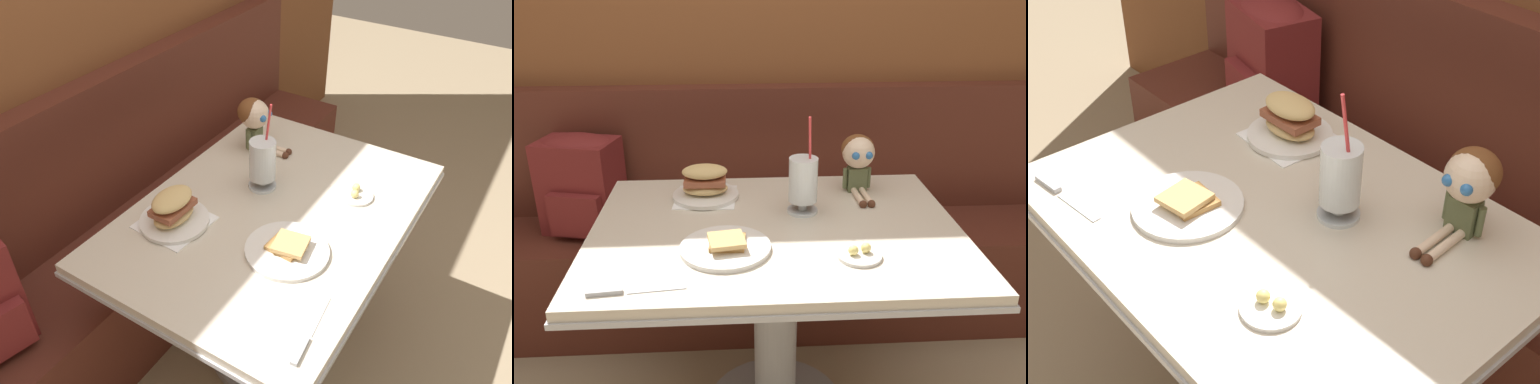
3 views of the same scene
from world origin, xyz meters
TOP-DOWN VIEW (x-y plane):
  - booth_bench at (0.00, 0.81)m, footprint 2.60×0.48m
  - diner_table at (0.00, 0.18)m, footprint 1.11×0.81m
  - toast_plate at (-0.15, 0.04)m, footprint 0.25×0.25m
  - milkshake_glass at (0.09, 0.28)m, footprint 0.10×0.10m
  - sandwich_plate at (-0.22, 0.41)m, footprint 0.22×0.22m
  - butter_saucer at (0.21, -0.02)m, footprint 0.12×0.12m
  - butter_knife at (-0.40, -0.15)m, footprint 0.24×0.04m
  - seated_doll at (0.30, 0.44)m, footprint 0.12×0.22m
  - backpack at (-0.75, 0.78)m, footprint 0.34×0.30m

SIDE VIEW (x-z plane):
  - booth_bench at x=0.00m, z-range -0.17..0.83m
  - diner_table at x=0.00m, z-range 0.17..0.91m
  - backpack at x=-0.75m, z-range 0.46..0.86m
  - butter_knife at x=-0.40m, z-range 0.74..0.75m
  - butter_saucer at x=0.21m, z-range 0.73..0.77m
  - toast_plate at x=-0.15m, z-range 0.73..0.77m
  - sandwich_plate at x=-0.22m, z-range 0.73..0.84m
  - milkshake_glass at x=0.09m, z-range 0.68..1.00m
  - seated_doll at x=0.30m, z-range 0.77..0.97m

